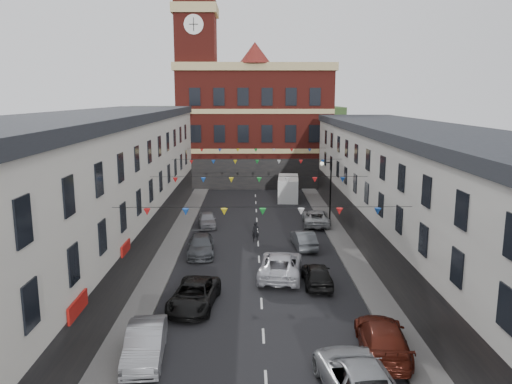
{
  "coord_description": "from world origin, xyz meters",
  "views": [
    {
      "loc": [
        -0.66,
        -31.24,
        11.84
      ],
      "look_at": [
        -0.18,
        7.99,
        4.31
      ],
      "focal_mm": 35.0,
      "sensor_mm": 36.0,
      "label": 1
    }
  ],
  "objects_px": {
    "street_lamp": "(328,184)",
    "car_right_b": "(358,378)",
    "car_left_d": "(201,245)",
    "car_left_e": "(207,219)",
    "car_right_d": "(317,274)",
    "pedestrian": "(256,232)",
    "car_left_c": "(194,295)",
    "car_right_c": "(382,338)",
    "car_left_b": "(145,343)",
    "car_right_f": "(316,218)",
    "white_van": "(288,188)",
    "car_right_e": "(304,239)",
    "moving_car": "(281,265)"
  },
  "relations": [
    {
      "from": "car_right_f",
      "to": "car_right_c",
      "type": "bearing_deg",
      "value": 93.91
    },
    {
      "from": "car_left_b",
      "to": "white_van",
      "type": "distance_m",
      "value": 37.27
    },
    {
      "from": "car_right_d",
      "to": "white_van",
      "type": "height_order",
      "value": "white_van"
    },
    {
      "from": "pedestrian",
      "to": "car_left_e",
      "type": "bearing_deg",
      "value": 127.3
    },
    {
      "from": "car_right_e",
      "to": "white_van",
      "type": "bearing_deg",
      "value": -95.33
    },
    {
      "from": "car_right_c",
      "to": "car_right_e",
      "type": "relative_size",
      "value": 1.25
    },
    {
      "from": "car_right_d",
      "to": "pedestrian",
      "type": "relative_size",
      "value": 2.63
    },
    {
      "from": "moving_car",
      "to": "white_van",
      "type": "bearing_deg",
      "value": -87.97
    },
    {
      "from": "car_left_c",
      "to": "car_right_c",
      "type": "relative_size",
      "value": 0.96
    },
    {
      "from": "car_left_e",
      "to": "car_right_b",
      "type": "relative_size",
      "value": 0.67
    },
    {
      "from": "car_right_f",
      "to": "white_van",
      "type": "bearing_deg",
      "value": -78.01
    },
    {
      "from": "car_left_c",
      "to": "pedestrian",
      "type": "bearing_deg",
      "value": 81.01
    },
    {
      "from": "street_lamp",
      "to": "car_left_d",
      "type": "height_order",
      "value": "street_lamp"
    },
    {
      "from": "street_lamp",
      "to": "car_right_b",
      "type": "distance_m",
      "value": 27.54
    },
    {
      "from": "car_right_d",
      "to": "pedestrian",
      "type": "xyz_separation_m",
      "value": [
        -3.79,
        9.83,
        0.09
      ]
    },
    {
      "from": "car_left_b",
      "to": "car_right_f",
      "type": "xyz_separation_m",
      "value": [
        10.96,
        24.12,
        -0.06
      ]
    },
    {
      "from": "white_van",
      "to": "car_left_c",
      "type": "bearing_deg",
      "value": -99.45
    },
    {
      "from": "car_right_e",
      "to": "white_van",
      "type": "height_order",
      "value": "white_van"
    },
    {
      "from": "car_left_d",
      "to": "car_right_f",
      "type": "bearing_deg",
      "value": 37.29
    },
    {
      "from": "car_left_b",
      "to": "car_left_d",
      "type": "bearing_deg",
      "value": 81.51
    },
    {
      "from": "car_left_e",
      "to": "pedestrian",
      "type": "xyz_separation_m",
      "value": [
        4.43,
        -4.92,
        0.14
      ]
    },
    {
      "from": "car_left_e",
      "to": "pedestrian",
      "type": "height_order",
      "value": "pedestrian"
    },
    {
      "from": "car_left_c",
      "to": "car_left_e",
      "type": "relative_size",
      "value": 1.31
    },
    {
      "from": "car_left_c",
      "to": "car_right_f",
      "type": "bearing_deg",
      "value": 69.7
    },
    {
      "from": "car_left_c",
      "to": "car_right_c",
      "type": "distance_m",
      "value": 10.78
    },
    {
      "from": "car_left_e",
      "to": "car_right_b",
      "type": "bearing_deg",
      "value": -80.69
    },
    {
      "from": "moving_car",
      "to": "white_van",
      "type": "relative_size",
      "value": 0.99
    },
    {
      "from": "car_right_b",
      "to": "moving_car",
      "type": "height_order",
      "value": "car_right_b"
    },
    {
      "from": "street_lamp",
      "to": "car_left_c",
      "type": "relative_size",
      "value": 1.16
    },
    {
      "from": "moving_car",
      "to": "pedestrian",
      "type": "relative_size",
      "value": 3.58
    },
    {
      "from": "car_left_d",
      "to": "car_right_d",
      "type": "xyz_separation_m",
      "value": [
        8.01,
        -6.47,
        0.02
      ]
    },
    {
      "from": "car_left_c",
      "to": "car_right_e",
      "type": "bearing_deg",
      "value": 63.11
    },
    {
      "from": "car_left_b",
      "to": "car_right_b",
      "type": "relative_size",
      "value": 0.8
    },
    {
      "from": "car_left_d",
      "to": "car_right_c",
      "type": "bearing_deg",
      "value": -60.55
    },
    {
      "from": "car_right_b",
      "to": "car_left_d",
      "type": "bearing_deg",
      "value": -72.97
    },
    {
      "from": "car_left_d",
      "to": "car_left_e",
      "type": "xyz_separation_m",
      "value": [
        -0.22,
        8.28,
        -0.03
      ]
    },
    {
      "from": "car_left_d",
      "to": "car_right_c",
      "type": "height_order",
      "value": "car_right_c"
    },
    {
      "from": "car_right_f",
      "to": "car_right_d",
      "type": "bearing_deg",
      "value": 86.76
    },
    {
      "from": "car_right_b",
      "to": "white_van",
      "type": "bearing_deg",
      "value": -96.74
    },
    {
      "from": "street_lamp",
      "to": "car_right_b",
      "type": "relative_size",
      "value": 1.02
    },
    {
      "from": "car_right_b",
      "to": "white_van",
      "type": "height_order",
      "value": "white_van"
    },
    {
      "from": "street_lamp",
      "to": "moving_car",
      "type": "height_order",
      "value": "street_lamp"
    },
    {
      "from": "car_right_c",
      "to": "car_right_f",
      "type": "relative_size",
      "value": 1.05
    },
    {
      "from": "car_left_c",
      "to": "white_van",
      "type": "distance_m",
      "value": 31.3
    },
    {
      "from": "car_left_c",
      "to": "car_left_e",
      "type": "xyz_separation_m",
      "value": [
        -0.76,
        17.97,
        -0.04
      ]
    },
    {
      "from": "car_left_c",
      "to": "car_right_e",
      "type": "distance_m",
      "value": 13.49
    },
    {
      "from": "car_left_e",
      "to": "moving_car",
      "type": "relative_size",
      "value": 0.68
    },
    {
      "from": "car_right_b",
      "to": "car_right_c",
      "type": "distance_m",
      "value": 3.9
    },
    {
      "from": "car_right_e",
      "to": "car_right_f",
      "type": "distance_m",
      "value": 7.39
    },
    {
      "from": "car_left_c",
      "to": "pedestrian",
      "type": "relative_size",
      "value": 3.17
    }
  ]
}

